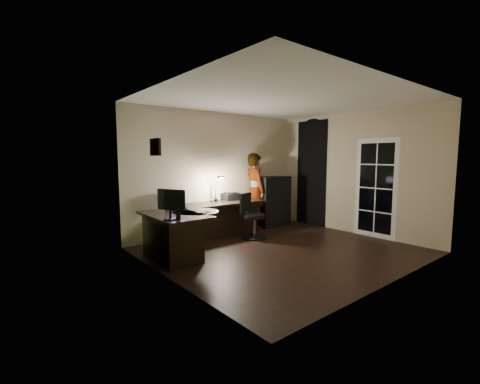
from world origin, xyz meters
TOP-DOWN VIEW (x-y plane):
  - floor at (0.00, 0.00)m, footprint 4.50×4.00m
  - ceiling at (0.00, 0.00)m, footprint 4.50×4.00m
  - wall_back at (0.00, 2.00)m, footprint 4.50×0.01m
  - wall_front at (0.00, -2.00)m, footprint 4.50×0.01m
  - wall_left at (-2.25, 0.00)m, footprint 0.01×4.00m
  - wall_right at (2.25, 0.00)m, footprint 0.01×4.00m
  - green_wall_overlay at (-2.24, 0.00)m, footprint 0.00×4.00m
  - arched_doorway at (2.24, 1.15)m, footprint 0.01×0.90m
  - french_door at (2.24, -0.55)m, footprint 0.02×0.92m
  - framed_picture at (-2.22, 0.45)m, footprint 0.04×0.30m
  - desk_left at (-1.75, 0.81)m, footprint 0.83×1.33m
  - desk_right at (-0.19, 1.63)m, footprint 1.95×0.68m
  - cabinet at (1.37, 1.62)m, footprint 0.84×0.46m
  - laptop_stand at (-1.65, 1.07)m, footprint 0.25×0.22m
  - laptop at (-1.65, 1.07)m, footprint 0.35×0.34m
  - monitor at (-2.03, 0.41)m, footprint 0.30×0.50m
  - mouse at (-1.42, 0.58)m, footprint 0.06×0.09m
  - phone at (-1.35, 0.55)m, footprint 0.09×0.13m
  - pen at (-1.38, 0.29)m, footprint 0.03×0.16m
  - speaker at (-1.95, 0.30)m, footprint 0.09×0.09m
  - notepad at (-1.28, 0.67)m, footprint 0.21×0.24m
  - desk_fan at (-1.21, 1.87)m, footprint 0.23×0.14m
  - headphones at (-0.25, 1.82)m, footprint 0.21×0.14m
  - printer at (0.21, 1.80)m, footprint 0.42×0.34m
  - desk_lamp at (-0.22, 1.83)m, footprint 0.22×0.31m
  - office_chair at (0.20, 1.00)m, footprint 0.67×0.67m
  - person at (0.91, 1.78)m, footprint 0.55×0.72m

SIDE VIEW (x-z plane):
  - floor at x=0.00m, z-range -0.01..0.00m
  - desk_right at x=-0.19m, z-range 0.00..0.73m
  - desk_left at x=-1.75m, z-range 0.00..0.76m
  - office_chair at x=0.20m, z-range 0.00..0.95m
  - cabinet at x=1.37m, z-range 0.00..1.23m
  - headphones at x=-0.25m, z-range 0.72..0.81m
  - phone at x=-1.35m, z-range 0.77..0.77m
  - notepad at x=-1.28m, z-range 0.77..0.78m
  - pen at x=-1.38m, z-range 0.77..0.78m
  - mouse at x=-1.42m, z-range 0.77..0.80m
  - printer at x=0.21m, z-range 0.72..0.90m
  - laptop_stand at x=-1.65m, z-range 0.77..0.86m
  - speaker at x=-1.95m, z-range 0.77..0.96m
  - desk_fan at x=-1.21m, z-range 0.72..1.06m
  - person at x=0.91m, z-range 0.00..1.80m
  - monitor at x=-2.03m, z-range 0.77..1.10m
  - laptop at x=-1.65m, z-range 0.86..1.06m
  - desk_lamp at x=-0.22m, z-range 0.72..1.33m
  - french_door at x=2.24m, z-range 0.00..2.10m
  - arched_doorway at x=2.24m, z-range 0.00..2.60m
  - wall_back at x=0.00m, z-range 0.00..2.70m
  - wall_front at x=0.00m, z-range 0.00..2.70m
  - wall_left at x=-2.25m, z-range 0.00..2.70m
  - wall_right at x=2.25m, z-range 0.00..2.70m
  - green_wall_overlay at x=-2.24m, z-range 0.00..2.70m
  - framed_picture at x=-2.22m, z-range 1.73..1.98m
  - ceiling at x=0.00m, z-range 2.70..2.71m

